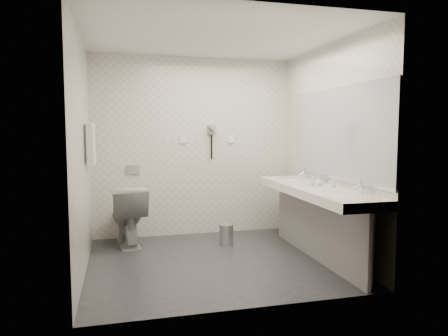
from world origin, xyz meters
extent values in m
plane|color=#27272C|center=(0.00, 0.00, 0.00)|extent=(2.80, 2.80, 0.00)
plane|color=silver|center=(0.00, 0.00, 2.50)|extent=(2.80, 2.80, 0.00)
plane|color=silver|center=(0.00, 1.30, 1.25)|extent=(2.80, 0.00, 2.80)
plane|color=silver|center=(0.00, -1.30, 1.25)|extent=(2.80, 0.00, 2.80)
plane|color=silver|center=(-1.40, 0.00, 1.25)|extent=(0.00, 2.60, 2.60)
plane|color=silver|center=(1.40, 0.00, 1.25)|extent=(0.00, 2.60, 2.60)
cube|color=white|center=(1.12, -0.20, 0.80)|extent=(0.55, 2.20, 0.10)
cube|color=gray|center=(1.15, -0.20, 0.38)|extent=(0.03, 2.15, 0.75)
cylinder|color=silver|center=(1.18, -1.24, 0.38)|extent=(0.06, 0.06, 0.75)
cylinder|color=silver|center=(1.18, 0.84, 0.38)|extent=(0.06, 0.06, 0.75)
cube|color=#B2BCC6|center=(1.39, -0.20, 1.45)|extent=(0.02, 2.20, 1.05)
ellipsoid|color=white|center=(1.12, -0.85, 0.83)|extent=(0.40, 0.31, 0.05)
ellipsoid|color=white|center=(1.12, 0.45, 0.83)|extent=(0.40, 0.31, 0.05)
cylinder|color=silver|center=(1.32, -0.85, 0.92)|extent=(0.04, 0.04, 0.15)
cylinder|color=silver|center=(1.32, 0.45, 0.92)|extent=(0.04, 0.04, 0.15)
imported|color=white|center=(1.10, -0.21, 0.90)|extent=(0.05, 0.05, 0.11)
imported|color=white|center=(1.22, -0.14, 0.89)|extent=(0.09, 0.09, 0.09)
imported|color=white|center=(1.30, -0.33, 0.91)|extent=(0.06, 0.06, 0.12)
cylinder|color=silver|center=(1.35, 0.03, 0.90)|extent=(0.06, 0.06, 0.10)
imported|color=white|center=(-0.94, 0.92, 0.39)|extent=(0.53, 0.82, 0.78)
cube|color=#B2B5BA|center=(-0.85, 1.29, 0.95)|extent=(0.18, 0.02, 0.12)
cylinder|color=#B2B5BA|center=(0.30, 0.62, 0.13)|extent=(0.19, 0.19, 0.26)
cylinder|color=#B2B5BA|center=(0.30, 0.62, 0.26)|extent=(0.18, 0.18, 0.02)
cylinder|color=silver|center=(-1.35, 0.55, 1.55)|extent=(0.02, 0.62, 0.02)
cube|color=silver|center=(-1.34, 0.41, 1.33)|extent=(0.07, 0.24, 0.48)
cube|color=silver|center=(-1.34, 0.69, 1.33)|extent=(0.07, 0.24, 0.48)
cube|color=gray|center=(0.25, 1.27, 1.50)|extent=(0.10, 0.04, 0.14)
cylinder|color=gray|center=(0.25, 1.20, 1.53)|extent=(0.08, 0.14, 0.08)
cylinder|color=black|center=(0.25, 1.26, 1.25)|extent=(0.02, 0.02, 0.35)
cube|color=white|center=(-0.15, 1.29, 1.35)|extent=(0.09, 0.02, 0.09)
cube|color=white|center=(0.55, 1.29, 1.35)|extent=(0.09, 0.02, 0.09)
camera|label=1|loc=(-1.04, -4.49, 1.49)|focal=33.19mm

